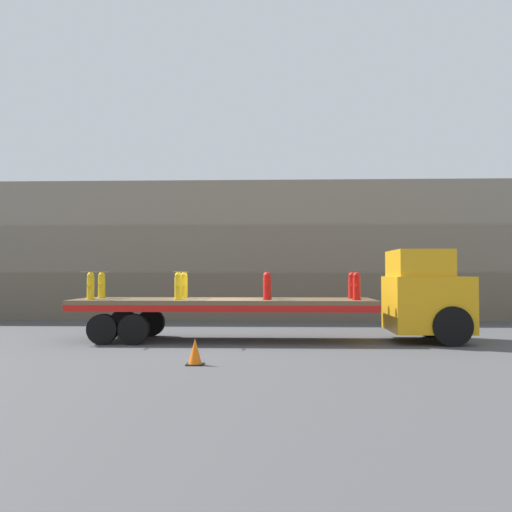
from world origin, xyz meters
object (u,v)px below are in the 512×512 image
object	(u,v)px
fire_hydrant_red_far_3	(352,286)
traffic_cone	(195,352)
flatbed_trailer	(203,307)
fire_hydrant_yellow_far_0	(102,285)
fire_hydrant_yellow_far_1	(184,285)
fire_hydrant_red_near_2	(267,286)
fire_hydrant_red_far_2	(268,286)
truck_cab	(428,295)
fire_hydrant_red_near_3	(357,286)
fire_hydrant_yellow_near_1	(178,286)
fire_hydrant_yellow_near_0	(91,286)

from	to	relation	value
fire_hydrant_red_far_3	traffic_cone	bearing A→B (deg)	-128.78
flatbed_trailer	fire_hydrant_yellow_far_0	distance (m)	3.50
fire_hydrant_yellow_far_1	fire_hydrant_red_near_2	distance (m)	2.93
fire_hydrant_yellow_far_0	fire_hydrant_red_far_2	xyz separation A→B (m)	(5.43, 0.00, 0.00)
truck_cab	fire_hydrant_yellow_far_1	size ratio (longest dim) A/B	3.34
truck_cab	fire_hydrant_yellow_far_0	distance (m)	10.46
flatbed_trailer	fire_hydrant_yellow_far_0	xyz separation A→B (m)	(-3.40, 0.55, 0.66)
fire_hydrant_yellow_far_1	fire_hydrant_red_near_2	size ratio (longest dim) A/B	1.00
fire_hydrant_red_far_2	fire_hydrant_red_near_3	xyz separation A→B (m)	(2.72, -1.10, 0.00)
fire_hydrant_red_near_2	truck_cab	bearing A→B (deg)	6.28
fire_hydrant_yellow_far_1	fire_hydrant_red_near_3	world-z (taller)	same
truck_cab	fire_hydrant_yellow_far_0	bearing A→B (deg)	176.98
flatbed_trailer	fire_hydrant_red_far_3	bearing A→B (deg)	6.61
fire_hydrant_yellow_far_0	fire_hydrant_red_far_3	world-z (taller)	same
fire_hydrant_red_far_3	traffic_cone	distance (m)	7.00
fire_hydrant_yellow_far_0	traffic_cone	xyz separation A→B (m)	(3.85, -5.35, -1.41)
fire_hydrant_red_near_3	fire_hydrant_yellow_far_1	bearing A→B (deg)	168.54
fire_hydrant_yellow_far_0	fire_hydrant_red_far_3	distance (m)	8.15
fire_hydrant_red_near_3	fire_hydrant_red_far_2	bearing A→B (deg)	157.93
fire_hydrant_yellow_near_1	fire_hydrant_red_far_2	world-z (taller)	same
flatbed_trailer	fire_hydrant_red_near_3	size ratio (longest dim) A/B	11.06
flatbed_trailer	traffic_cone	xyz separation A→B (m)	(0.46, -4.80, -0.75)
fire_hydrant_red_far_2	fire_hydrant_red_far_3	bearing A→B (deg)	0.00
flatbed_trailer	fire_hydrant_yellow_near_0	world-z (taller)	fire_hydrant_yellow_near_0
fire_hydrant_yellow_near_0	fire_hydrant_yellow_far_0	size ratio (longest dim) A/B	1.00
flatbed_trailer	fire_hydrant_red_far_2	bearing A→B (deg)	15.12
fire_hydrant_yellow_near_0	traffic_cone	size ratio (longest dim) A/B	1.38
fire_hydrant_red_near_2	traffic_cone	world-z (taller)	fire_hydrant_red_near_2
fire_hydrant_yellow_near_0	fire_hydrant_red_near_3	world-z (taller)	same
fire_hydrant_yellow_near_0	fire_hydrant_yellow_far_1	bearing A→B (deg)	22.07
fire_hydrant_yellow_near_1	fire_hydrant_red_near_3	bearing A→B (deg)	0.00
fire_hydrant_red_near_3	traffic_cone	world-z (taller)	fire_hydrant_red_near_3
fire_hydrant_yellow_near_0	traffic_cone	xyz separation A→B (m)	(3.85, -4.25, -1.41)
fire_hydrant_red_far_3	flatbed_trailer	bearing A→B (deg)	-173.39
fire_hydrant_red_far_2	fire_hydrant_red_near_2	bearing A→B (deg)	-90.00
flatbed_trailer	fire_hydrant_red_far_2	xyz separation A→B (m)	(2.04, 0.55, 0.66)
traffic_cone	fire_hydrant_red_far_2	bearing A→B (deg)	73.54
fire_hydrant_yellow_far_1	fire_hydrant_red_far_2	size ratio (longest dim) A/B	1.00
fire_hydrant_yellow_near_1	truck_cab	bearing A→B (deg)	4.08
truck_cab	fire_hydrant_red_far_3	xyz separation A→B (m)	(-2.29, 0.55, 0.29)
fire_hydrant_red_far_2	fire_hydrant_yellow_far_0	bearing A→B (deg)	180.00
fire_hydrant_yellow_near_1	flatbed_trailer	bearing A→B (deg)	39.06
fire_hydrant_yellow_near_1	fire_hydrant_red_far_3	world-z (taller)	same
fire_hydrant_yellow_far_1	traffic_cone	distance (m)	5.65
truck_cab	fire_hydrant_red_near_2	size ratio (longest dim) A/B	3.34
fire_hydrant_yellow_near_1	fire_hydrant_red_near_3	xyz separation A→B (m)	(5.43, 0.00, 0.00)
fire_hydrant_yellow_far_0	fire_hydrant_red_far_3	bearing A→B (deg)	0.00
fire_hydrant_red_near_2	fire_hydrant_red_far_2	bearing A→B (deg)	90.00
fire_hydrant_yellow_far_0	fire_hydrant_red_near_3	bearing A→B (deg)	-7.70
fire_hydrant_yellow_far_0	traffic_cone	bearing A→B (deg)	-54.22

